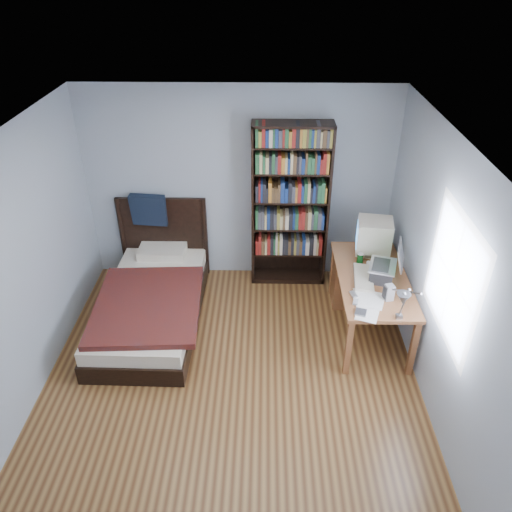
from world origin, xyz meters
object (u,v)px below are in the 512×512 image
object	(u,v)px
soda_can	(360,259)
bed	(153,297)
laptop	(384,270)
keyboard	(363,278)
speaker	(389,292)
desk_lamp	(403,300)
crt_monitor	(373,235)
bookshelf	(290,207)
desk	(363,279)

from	to	relation	value
soda_can	bed	bearing A→B (deg)	-179.04
laptop	keyboard	size ratio (longest dim) A/B	0.88
laptop	speaker	bearing A→B (deg)	-92.61
desk_lamp	bed	distance (m)	2.98
desk_lamp	soda_can	xyz separation A→B (m)	(-0.11, 1.33, -0.43)
crt_monitor	keyboard	bearing A→B (deg)	-108.14
soda_can	bed	xyz separation A→B (m)	(-2.39, -0.04, -0.54)
desk_lamp	bookshelf	bearing A→B (deg)	112.59
speaker	bookshelf	distance (m)	1.74
desk_lamp	bed	bearing A→B (deg)	152.71
soda_can	bookshelf	xyz separation A→B (m)	(-0.77, 0.77, 0.26)
speaker	desk	bearing A→B (deg)	82.39
crt_monitor	keyboard	size ratio (longest dim) A/B	0.89
desk	bookshelf	bearing A→B (deg)	144.55
laptop	keyboard	distance (m)	0.23
soda_can	laptop	bearing A→B (deg)	-55.97
desk_lamp	bookshelf	world-z (taller)	bookshelf
speaker	laptop	bearing A→B (deg)	74.20
laptop	bed	size ratio (longest dim) A/B	0.20
keyboard	soda_can	bearing A→B (deg)	95.42
speaker	bookshelf	size ratio (longest dim) A/B	0.08
speaker	soda_can	distance (m)	0.69
desk_lamp	desk	bearing A→B (deg)	90.09
laptop	bookshelf	xyz separation A→B (m)	(-0.97, 1.07, 0.21)
laptop	desk_lamp	size ratio (longest dim) A/B	0.72
speaker	bookshelf	bearing A→B (deg)	110.41
crt_monitor	laptop	xyz separation A→B (m)	(0.04, -0.51, -0.13)
crt_monitor	bed	bearing A→B (deg)	-174.44
keyboard	bookshelf	world-z (taller)	bookshelf
laptop	bookshelf	size ratio (longest dim) A/B	0.21
keyboard	speaker	world-z (taller)	speaker
crt_monitor	soda_can	distance (m)	0.32
crt_monitor	keyboard	distance (m)	0.59
bookshelf	soda_can	bearing A→B (deg)	-45.19
crt_monitor	speaker	bearing A→B (deg)	-88.44
soda_can	bookshelf	size ratio (longest dim) A/B	0.06
desk	soda_can	size ratio (longest dim) A/B	11.66
desk_lamp	bed	xyz separation A→B (m)	(-2.50, 1.29, -0.97)
crt_monitor	desk_lamp	world-z (taller)	desk_lamp
crt_monitor	laptop	size ratio (longest dim) A/B	1.01
keyboard	soda_can	distance (m)	0.31
desk_lamp	soda_can	world-z (taller)	desk_lamp
crt_monitor	bed	size ratio (longest dim) A/B	0.20
desk	soda_can	distance (m)	0.42
desk	bed	bearing A→B (deg)	-175.64
desk	bed	world-z (taller)	bed
crt_monitor	bookshelf	bearing A→B (deg)	148.76
crt_monitor	desk_lamp	bearing A→B (deg)	-91.98
desk	keyboard	bearing A→B (deg)	-103.86
desk	bookshelf	size ratio (longest dim) A/B	0.72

